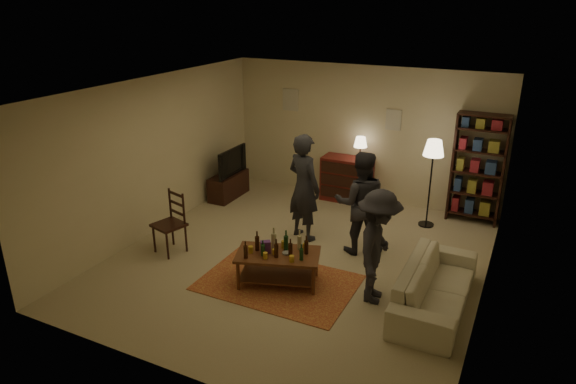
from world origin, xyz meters
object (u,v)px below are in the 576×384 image
Objects in this scene: dresser at (347,178)px; person_right at (360,203)px; sofa at (435,286)px; dining_chair at (172,220)px; coffee_table at (278,257)px; person_by_sofa at (378,247)px; bookshelf at (478,168)px; tv_stand at (229,179)px; floor_lamp at (433,154)px; person_left at (304,187)px.

person_right is at bearing -65.05° from dresser.
dining_chair is at bearing 93.32° from sofa.
coffee_table is 1.45m from person_by_sofa.
coffee_table is 0.78× the size of person_right.
person_right is (-1.49, -2.10, -0.18)m from bookshelf.
tv_stand is at bearing 133.75° from coffee_table.
sofa is 1.89m from person_right.
dining_chair is 0.51× the size of bookshelf.
coffee_table is 0.83× the size of floor_lamp.
person_left is at bearing -141.15° from bookshelf.
coffee_table is at bearing 100.38° from sofa.
coffee_table is at bearing 41.83° from person_right.
coffee_table is 2.02m from dining_chair.
dining_chair is at bearing 84.56° from person_by_sofa.
dresser is at bearing 37.54° from sofa.
tv_stand is (-0.48, 2.44, -0.16)m from dining_chair.
sofa is at bearing -75.84° from floor_lamp.
person_right is 1.43m from person_by_sofa.
dining_chair is 0.64× the size of floor_lamp.
dresser reaches higher than sofa.
bookshelf is 1.26× the size of person_by_sofa.
sofa is at bearing 120.86° from person_right.
bookshelf is at bearing 58.33° from coffee_table.
person_by_sofa is (1.69, -1.34, -0.12)m from person_left.
sofa is at bearing 176.77° from person_left.
person_left reaches higher than dining_chair.
bookshelf is 2.58m from person_right.
person_right reaches higher than coffee_table.
sofa is (0.65, -2.59, -1.05)m from floor_lamp.
floor_lamp is 0.87× the size of person_left.
dining_chair is at bearing 61.32° from person_left.
coffee_table is at bearing -46.25° from tv_stand.
tv_stand reaches higher than sofa.
floor_lamp is at bearing 63.19° from coffee_table.
floor_lamp is 0.95× the size of person_right.
tv_stand is at bearing 117.03° from dining_chair.
person_right is at bearing -19.29° from tv_stand.
person_right reaches higher than dresser.
dining_chair is 0.61× the size of person_right.
dresser is 3.93m from sofa.
person_left is (-1.81, -1.43, -0.44)m from floor_lamp.
person_left is (-2.47, 1.16, 0.62)m from sofa.
floor_lamp reaches higher than dresser.
coffee_table is 0.98× the size of dresser.
tv_stand is at bearing 51.97° from person_by_sofa.
tv_stand is 0.62× the size of person_right.
dining_chair is at bearing -141.17° from floor_lamp.
person_left is at bearing -141.74° from floor_lamp.
coffee_table is 1.66m from person_left.
bookshelf is 0.97m from floor_lamp.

